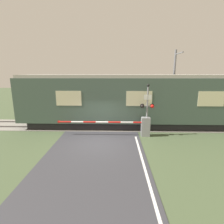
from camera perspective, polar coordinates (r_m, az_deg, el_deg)
The scene contains 6 objects.
ground_plane at distance 11.49m, azimuth -4.44°, elevation -9.77°, with size 80.00×80.00×0.00m, color #475638.
track_bed at distance 14.85m, azimuth -3.00°, elevation -4.37°, with size 36.00×3.20×0.13m.
train at distance 14.41m, azimuth 8.04°, elevation 3.73°, with size 18.72×3.10×4.23m.
crossing_barrier at distance 12.45m, azimuth 8.44°, elevation -4.50°, with size 6.54×0.44×1.35m.
signal_post at distance 12.28m, azimuth 11.45°, elevation 1.60°, with size 0.97×0.26×3.64m.
catenary_pole at distance 17.02m, azimuth 19.43°, elevation 8.46°, with size 0.20×1.90×6.36m.
Camera 1 is at (1.18, -10.55, 4.40)m, focal length 28.00 mm.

